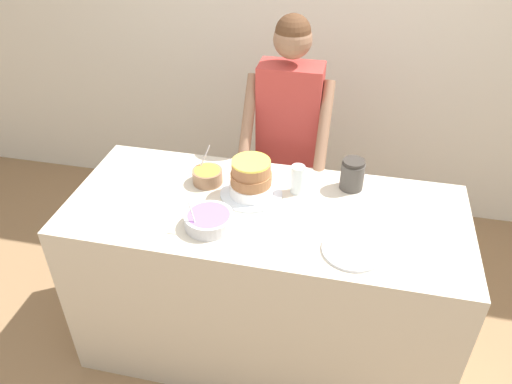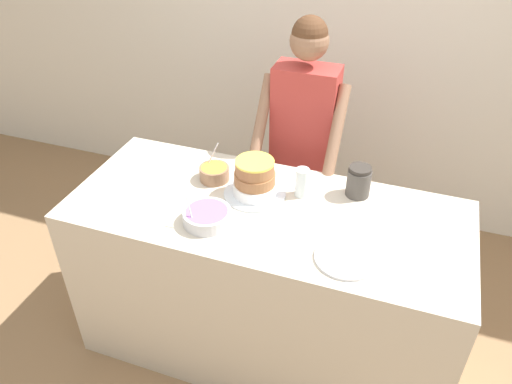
{
  "view_description": "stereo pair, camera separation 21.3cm",
  "coord_description": "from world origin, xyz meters",
  "px_view_note": "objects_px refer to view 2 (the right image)",
  "views": [
    {
      "loc": [
        0.34,
        -1.36,
        2.25
      ],
      "look_at": [
        -0.03,
        0.34,
        1.02
      ],
      "focal_mm": 35.0,
      "sensor_mm": 36.0,
      "label": 1
    },
    {
      "loc": [
        0.55,
        -1.3,
        2.25
      ],
      "look_at": [
        -0.03,
        0.34,
        1.02
      ],
      "focal_mm": 35.0,
      "sensor_mm": 36.0,
      "label": 2
    }
  ],
  "objects_px": {
    "person_baker": "(303,132)",
    "frosting_bowl_purple": "(207,216)",
    "frosting_bowl_orange": "(214,173)",
    "stoneware_jar": "(359,181)",
    "drinking_glass": "(302,182)",
    "cake": "(255,180)",
    "ceramic_plate": "(346,258)"
  },
  "relations": [
    {
      "from": "frosting_bowl_orange",
      "to": "stoneware_jar",
      "type": "distance_m",
      "value": 0.68
    },
    {
      "from": "frosting_bowl_orange",
      "to": "drinking_glass",
      "type": "bearing_deg",
      "value": 1.92
    },
    {
      "from": "drinking_glass",
      "to": "stoneware_jar",
      "type": "bearing_deg",
      "value": 19.89
    },
    {
      "from": "ceramic_plate",
      "to": "frosting_bowl_purple",
      "type": "bearing_deg",
      "value": 177.22
    },
    {
      "from": "cake",
      "to": "frosting_bowl_orange",
      "type": "height_order",
      "value": "cake"
    },
    {
      "from": "frosting_bowl_orange",
      "to": "frosting_bowl_purple",
      "type": "bearing_deg",
      "value": -71.95
    },
    {
      "from": "frosting_bowl_purple",
      "to": "cake",
      "type": "bearing_deg",
      "value": 64.62
    },
    {
      "from": "drinking_glass",
      "to": "ceramic_plate",
      "type": "distance_m",
      "value": 0.46
    },
    {
      "from": "person_baker",
      "to": "frosting_bowl_purple",
      "type": "height_order",
      "value": "person_baker"
    },
    {
      "from": "cake",
      "to": "frosting_bowl_purple",
      "type": "xyz_separation_m",
      "value": [
        -0.12,
        -0.26,
        -0.05
      ]
    },
    {
      "from": "stoneware_jar",
      "to": "person_baker",
      "type": "bearing_deg",
      "value": 133.5
    },
    {
      "from": "cake",
      "to": "frosting_bowl_purple",
      "type": "bearing_deg",
      "value": -115.38
    },
    {
      "from": "drinking_glass",
      "to": "stoneware_jar",
      "type": "relative_size",
      "value": 0.93
    },
    {
      "from": "frosting_bowl_orange",
      "to": "stoneware_jar",
      "type": "height_order",
      "value": "frosting_bowl_orange"
    },
    {
      "from": "frosting_bowl_orange",
      "to": "drinking_glass",
      "type": "height_order",
      "value": "frosting_bowl_orange"
    },
    {
      "from": "cake",
      "to": "frosting_bowl_orange",
      "type": "relative_size",
      "value": 1.72
    },
    {
      "from": "ceramic_plate",
      "to": "person_baker",
      "type": "bearing_deg",
      "value": 115.77
    },
    {
      "from": "cake",
      "to": "stoneware_jar",
      "type": "xyz_separation_m",
      "value": [
        0.44,
        0.16,
        -0.01
      ]
    },
    {
      "from": "person_baker",
      "to": "frosting_bowl_purple",
      "type": "xyz_separation_m",
      "value": [
        -0.21,
        -0.8,
        -0.03
      ]
    },
    {
      "from": "cake",
      "to": "ceramic_plate",
      "type": "height_order",
      "value": "cake"
    },
    {
      "from": "frosting_bowl_purple",
      "to": "stoneware_jar",
      "type": "relative_size",
      "value": 1.4
    },
    {
      "from": "cake",
      "to": "drinking_glass",
      "type": "height_order",
      "value": "cake"
    },
    {
      "from": "stoneware_jar",
      "to": "drinking_glass",
      "type": "bearing_deg",
      "value": -160.11
    },
    {
      "from": "drinking_glass",
      "to": "frosting_bowl_purple",
      "type": "bearing_deg",
      "value": -134.77
    },
    {
      "from": "frosting_bowl_purple",
      "to": "stoneware_jar",
      "type": "bearing_deg",
      "value": 36.22
    },
    {
      "from": "stoneware_jar",
      "to": "frosting_bowl_orange",
      "type": "bearing_deg",
      "value": -171.35
    },
    {
      "from": "frosting_bowl_purple",
      "to": "person_baker",
      "type": "bearing_deg",
      "value": 75.43
    },
    {
      "from": "ceramic_plate",
      "to": "stoneware_jar",
      "type": "distance_m",
      "value": 0.45
    },
    {
      "from": "person_baker",
      "to": "cake",
      "type": "height_order",
      "value": "person_baker"
    },
    {
      "from": "person_baker",
      "to": "frosting_bowl_purple",
      "type": "bearing_deg",
      "value": -104.57
    },
    {
      "from": "person_baker",
      "to": "frosting_bowl_orange",
      "type": "distance_m",
      "value": 0.57
    },
    {
      "from": "frosting_bowl_purple",
      "to": "drinking_glass",
      "type": "distance_m",
      "value": 0.46
    }
  ]
}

